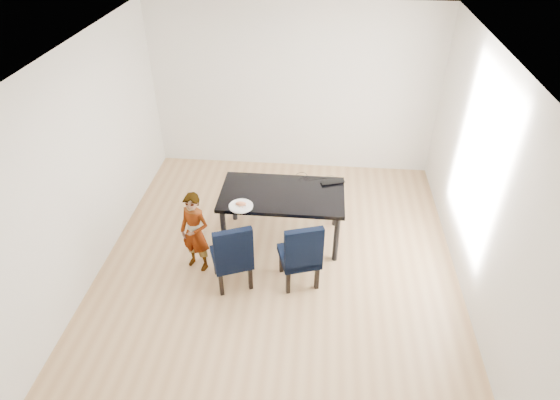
# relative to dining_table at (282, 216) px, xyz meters

# --- Properties ---
(floor) EXTENTS (4.50, 5.00, 0.01)m
(floor) POSITION_rel_dining_table_xyz_m (0.00, -0.50, -0.38)
(floor) COLOR tan
(floor) RESTS_ON ground
(ceiling) EXTENTS (4.50, 5.00, 0.01)m
(ceiling) POSITION_rel_dining_table_xyz_m (0.00, -0.50, 2.33)
(ceiling) COLOR white
(ceiling) RESTS_ON wall_back
(wall_back) EXTENTS (4.50, 0.01, 2.70)m
(wall_back) POSITION_rel_dining_table_xyz_m (0.00, 2.00, 0.98)
(wall_back) COLOR silver
(wall_back) RESTS_ON ground
(wall_front) EXTENTS (4.50, 0.01, 2.70)m
(wall_front) POSITION_rel_dining_table_xyz_m (0.00, -3.00, 0.98)
(wall_front) COLOR white
(wall_front) RESTS_ON ground
(wall_left) EXTENTS (0.01, 5.00, 2.70)m
(wall_left) POSITION_rel_dining_table_xyz_m (-2.25, -0.50, 0.98)
(wall_left) COLOR silver
(wall_left) RESTS_ON ground
(wall_right) EXTENTS (0.01, 5.00, 2.70)m
(wall_right) POSITION_rel_dining_table_xyz_m (2.25, -0.50, 0.98)
(wall_right) COLOR silver
(wall_right) RESTS_ON ground
(dining_table) EXTENTS (1.60, 0.90, 0.75)m
(dining_table) POSITION_rel_dining_table_xyz_m (0.00, 0.00, 0.00)
(dining_table) COLOR black
(dining_table) RESTS_ON floor
(chair_left) EXTENTS (0.59, 0.60, 0.93)m
(chair_left) POSITION_rel_dining_table_xyz_m (-0.53, -0.88, 0.09)
(chair_left) COLOR black
(chair_left) RESTS_ON floor
(chair_right) EXTENTS (0.57, 0.58, 0.93)m
(chair_right) POSITION_rel_dining_table_xyz_m (0.27, -0.78, 0.09)
(chair_right) COLOR black
(chair_right) RESTS_ON floor
(child) EXTENTS (0.47, 0.38, 1.09)m
(child) POSITION_rel_dining_table_xyz_m (-1.01, -0.65, 0.17)
(child) COLOR orange
(child) RESTS_ON floor
(plate) EXTENTS (0.36, 0.36, 0.02)m
(plate) POSITION_rel_dining_table_xyz_m (-0.48, -0.35, 0.38)
(plate) COLOR white
(plate) RESTS_ON dining_table
(sandwich) EXTENTS (0.14, 0.07, 0.05)m
(sandwich) POSITION_rel_dining_table_xyz_m (-0.48, -0.34, 0.42)
(sandwich) COLOR #C77047
(sandwich) RESTS_ON plate
(laptop) EXTENTS (0.37, 0.29, 0.03)m
(laptop) POSITION_rel_dining_table_xyz_m (0.63, 0.35, 0.39)
(laptop) COLOR black
(laptop) RESTS_ON dining_table
(cable_tangle) EXTENTS (0.16, 0.16, 0.01)m
(cable_tangle) POSITION_rel_dining_table_xyz_m (0.26, 0.35, 0.38)
(cable_tangle) COLOR black
(cable_tangle) RESTS_ON dining_table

